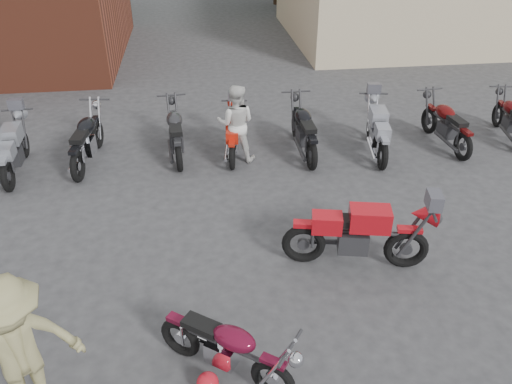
{
  "coord_description": "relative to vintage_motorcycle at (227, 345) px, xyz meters",
  "views": [
    {
      "loc": [
        -0.52,
        -4.88,
        5.22
      ],
      "look_at": [
        0.38,
        2.11,
        0.9
      ],
      "focal_mm": 35.0,
      "sensor_mm": 36.0,
      "label": 1
    }
  ],
  "objects": [
    {
      "name": "ground",
      "position": [
        0.34,
        0.74,
        -0.53
      ],
      "size": [
        90.0,
        90.0,
        0.0
      ],
      "primitive_type": "plane",
      "color": "#323235"
    },
    {
      "name": "vintage_motorcycle",
      "position": [
        0.0,
        0.0,
        0.0
      ],
      "size": [
        1.84,
        1.56,
        1.06
      ],
      "primitive_type": null,
      "rotation": [
        0.0,
        0.0,
        -0.62
      ],
      "color": "#5B0B23",
      "rests_on": "ground"
    },
    {
      "name": "sportbike",
      "position": [
        2.22,
        1.89,
        0.11
      ],
      "size": [
        2.32,
        1.17,
        1.29
      ],
      "primitive_type": null,
      "rotation": [
        0.0,
        0.0,
        -0.21
      ],
      "color": "red",
      "rests_on": "ground"
    },
    {
      "name": "helmet",
      "position": [
        -0.26,
        -0.18,
        -0.41
      ],
      "size": [
        0.34,
        0.34,
        0.25
      ],
      "primitive_type": "ellipsoid",
      "rotation": [
        0.0,
        0.0,
        -0.32
      ],
      "color": "red",
      "rests_on": "ground"
    },
    {
      "name": "person_light",
      "position": [
        0.66,
        5.78,
        0.33
      ],
      "size": [
        0.95,
        0.81,
        1.71
      ],
      "primitive_type": "imported",
      "rotation": [
        0.0,
        0.0,
        2.92
      ],
      "color": "silver",
      "rests_on": "ground"
    },
    {
      "name": "person_tan",
      "position": [
        -2.2,
        -0.26,
        0.47
      ],
      "size": [
        1.49,
        1.32,
        2.0
      ],
      "primitive_type": "imported",
      "rotation": [
        0.0,
        0.0,
        0.56
      ],
      "color": "#98905D",
      "rests_on": "ground"
    },
    {
      "name": "row_bike_1",
      "position": [
        -4.02,
        5.77,
        0.06
      ],
      "size": [
        0.8,
        2.08,
        1.19
      ],
      "primitive_type": null,
      "rotation": [
        0.0,
        0.0,
        1.63
      ],
      "color": "gray",
      "rests_on": "ground"
    },
    {
      "name": "row_bike_2",
      "position": [
        -2.57,
        6.03,
        0.09
      ],
      "size": [
        0.94,
        2.2,
        1.24
      ],
      "primitive_type": null,
      "rotation": [
        0.0,
        0.0,
        1.46
      ],
      "color": "black",
      "rests_on": "ground"
    },
    {
      "name": "row_bike_3",
      "position": [
        -0.66,
        6.18,
        0.07
      ],
      "size": [
        0.84,
        2.12,
        1.21
      ],
      "primitive_type": null,
      "rotation": [
        0.0,
        0.0,
        1.65
      ],
      "color": "#27272A",
      "rests_on": "ground"
    },
    {
      "name": "row_bike_4",
      "position": [
        0.61,
        6.03,
        0.01
      ],
      "size": [
        0.85,
        1.93,
        1.08
      ],
      "primitive_type": null,
      "rotation": [
        0.0,
        0.0,
        1.44
      ],
      "color": "red",
      "rests_on": "ground"
    },
    {
      "name": "row_bike_5",
      "position": [
        2.19,
        5.92,
        0.09
      ],
      "size": [
        0.73,
        2.15,
        1.24
      ],
      "primitive_type": null,
      "rotation": [
        0.0,
        0.0,
        1.58
      ],
      "color": "black",
      "rests_on": "ground"
    },
    {
      "name": "row_bike_6",
      "position": [
        3.84,
        5.7,
        0.07
      ],
      "size": [
        1.01,
        2.16,
        1.21
      ],
      "primitive_type": null,
      "rotation": [
        0.0,
        0.0,
        1.41
      ],
      "color": "#8F919C",
      "rests_on": "ground"
    },
    {
      "name": "row_bike_7",
      "position": [
        5.54,
        5.87,
        0.06
      ],
      "size": [
        0.85,
        2.09,
        1.18
      ],
      "primitive_type": null,
      "rotation": [
        0.0,
        0.0,
        1.66
      ],
      "color": "#510A0A",
      "rests_on": "ground"
    },
    {
      "name": "row_bike_8",
      "position": [
        7.26,
        6.05,
        0.02
      ],
      "size": [
        0.95,
        2.0,
        1.11
      ],
      "primitive_type": null,
      "rotation": [
        0.0,
        0.0,
        1.4
      ],
      "color": "#49090B",
      "rests_on": "ground"
    }
  ]
}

